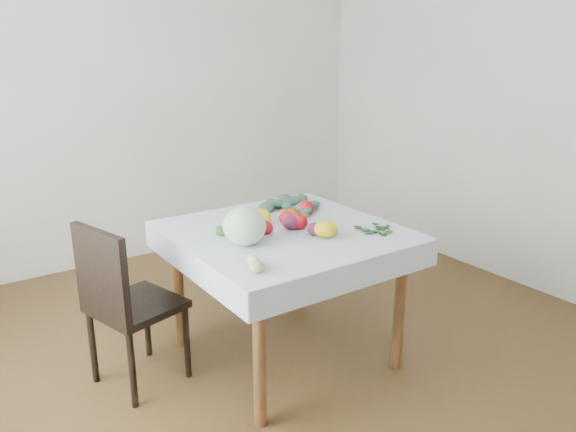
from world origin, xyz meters
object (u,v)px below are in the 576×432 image
object	(u,v)px
cabbage	(244,226)
chair	(122,297)
table	(285,248)
heirloom_back	(260,217)
carrot_bunch	(302,211)

from	to	relation	value
cabbage	chair	bearing A→B (deg)	151.82
table	heirloom_back	size ratio (longest dim) A/B	8.32
chair	cabbage	size ratio (longest dim) A/B	4.12
table	carrot_bunch	bearing A→B (deg)	37.15
cabbage	carrot_bunch	xyz separation A→B (m)	(0.54, 0.26, -0.08)
chair	carrot_bunch	world-z (taller)	chair
table	cabbage	distance (m)	0.36
chair	heirloom_back	xyz separation A→B (m)	(0.78, -0.05, 0.29)
cabbage	carrot_bunch	distance (m)	0.60
cabbage	carrot_bunch	bearing A→B (deg)	25.98
table	heirloom_back	xyz separation A→B (m)	(-0.06, 0.16, 0.14)
table	chair	distance (m)	0.88
table	chair	bearing A→B (deg)	165.62
heirloom_back	carrot_bunch	world-z (taller)	heirloom_back
carrot_bunch	cabbage	bearing A→B (deg)	-154.02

